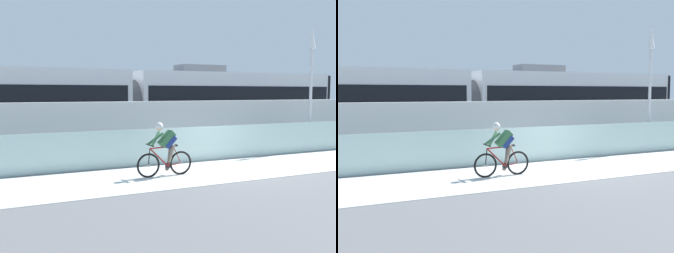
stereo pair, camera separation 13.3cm
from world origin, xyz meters
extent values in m
plane|color=slate|center=(0.00, 0.00, 0.00)|extent=(200.00, 200.00, 0.00)
cube|color=silver|center=(0.00, 0.00, 0.01)|extent=(32.00, 3.20, 0.01)
cube|color=silver|center=(0.00, 1.85, 0.62)|extent=(32.00, 0.05, 1.24)
cube|color=silver|center=(0.00, 3.65, 1.06)|extent=(32.00, 0.36, 2.13)
cube|color=#595654|center=(0.00, 6.13, 0.00)|extent=(32.00, 0.08, 0.01)
cube|color=#595654|center=(0.00, 7.57, 0.00)|extent=(32.00, 0.08, 0.01)
cube|color=#232326|center=(-3.40, 6.85, 0.36)|extent=(1.40, 1.88, 0.20)
cylinder|color=black|center=(-3.40, 6.13, 0.30)|extent=(0.60, 0.10, 0.60)
cylinder|color=black|center=(-3.40, 7.57, 0.30)|extent=(0.60, 0.10, 0.60)
cube|color=silver|center=(4.58, 6.85, 1.90)|extent=(11.00, 2.50, 3.10)
cube|color=black|center=(4.58, 6.85, 2.25)|extent=(10.56, 2.54, 1.04)
cube|color=orange|center=(4.58, 6.85, 0.53)|extent=(10.78, 2.53, 0.28)
cube|color=slate|center=(2.60, 6.85, 3.63)|extent=(2.40, 1.10, 0.36)
cube|color=#232326|center=(1.06, 6.85, 0.36)|extent=(1.40, 1.88, 0.20)
cylinder|color=black|center=(1.06, 6.13, 0.30)|extent=(0.60, 0.10, 0.60)
cylinder|color=black|center=(1.06, 7.57, 0.30)|extent=(0.60, 0.10, 0.60)
cube|color=#232326|center=(8.10, 6.85, 0.36)|extent=(1.40, 1.88, 0.20)
cylinder|color=black|center=(8.10, 6.13, 0.30)|extent=(0.60, 0.10, 0.60)
cylinder|color=black|center=(8.10, 7.57, 0.30)|extent=(0.60, 0.10, 0.60)
cube|color=black|center=(10.03, 6.85, 1.90)|extent=(0.16, 2.54, 2.94)
cylinder|color=#59595B|center=(-1.17, 6.85, 1.90)|extent=(0.60, 2.30, 2.30)
torus|color=black|center=(-3.02, 0.00, 0.36)|extent=(0.72, 0.06, 0.72)
cylinder|color=#99999E|center=(-3.02, 0.00, 0.36)|extent=(0.07, 0.10, 0.07)
torus|color=black|center=(-1.97, 0.00, 0.36)|extent=(0.72, 0.06, 0.72)
cylinder|color=#99999E|center=(-1.97, 0.00, 0.36)|extent=(0.07, 0.10, 0.07)
cylinder|color=maroon|center=(-2.68, 0.00, 0.57)|extent=(0.60, 0.04, 0.58)
cylinder|color=maroon|center=(-2.31, 0.00, 0.59)|extent=(0.22, 0.04, 0.59)
cylinder|color=maroon|center=(-2.59, 0.00, 0.86)|extent=(0.76, 0.04, 0.07)
cylinder|color=maroon|center=(-2.18, 0.00, 0.33)|extent=(0.43, 0.03, 0.09)
cylinder|color=maroon|center=(-2.09, 0.00, 0.62)|extent=(0.27, 0.02, 0.53)
cylinder|color=black|center=(-3.00, 0.00, 0.60)|extent=(0.08, 0.03, 0.49)
cube|color=black|center=(-2.22, 0.00, 0.90)|extent=(0.24, 0.10, 0.05)
cylinder|color=black|center=(-2.97, 0.00, 0.95)|extent=(0.03, 0.58, 0.03)
cylinder|color=#262628|center=(-2.40, 0.00, 0.30)|extent=(0.18, 0.02, 0.18)
cube|color=#33663F|center=(-2.44, 0.00, 1.11)|extent=(0.50, 0.28, 0.51)
cube|color=navy|center=(-2.34, 0.00, 1.02)|extent=(0.38, 0.30, 0.38)
sphere|color=beige|center=(-2.68, 0.00, 1.46)|extent=(0.20, 0.20, 0.20)
sphere|color=silver|center=(-2.68, 0.00, 1.49)|extent=(0.23, 0.23, 0.23)
cylinder|color=#33663F|center=(-2.79, 0.00, 1.12)|extent=(0.44, 0.41, 0.41)
cylinder|color=#33663F|center=(-2.79, 0.00, 1.12)|extent=(0.44, 0.41, 0.41)
cylinder|color=#726656|center=(-2.33, 0.00, 0.55)|extent=(0.29, 0.33, 0.80)
cylinder|color=#726656|center=(-2.33, 0.00, 0.69)|extent=(0.29, 0.33, 0.54)
cylinder|color=gray|center=(5.29, 2.15, 0.10)|extent=(0.24, 0.24, 0.20)
cylinder|color=silver|center=(5.29, 2.15, 2.20)|extent=(0.12, 0.12, 4.20)
cone|color=white|center=(5.29, 2.15, 4.75)|extent=(0.28, 0.28, 0.90)
camera|label=1|loc=(-7.41, -10.62, 2.49)|focal=42.90mm
camera|label=2|loc=(-7.29, -10.68, 2.49)|focal=42.90mm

